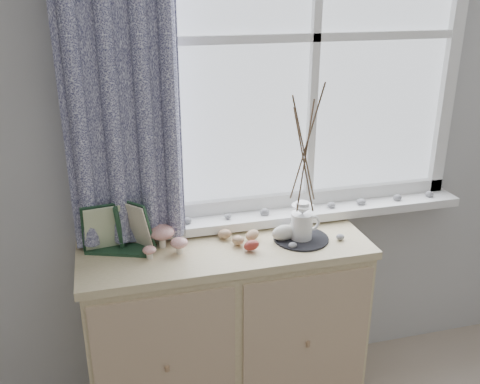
{
  "coord_description": "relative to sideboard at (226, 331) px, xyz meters",
  "views": [
    {
      "loc": [
        -0.6,
        -0.17,
        1.87
      ],
      "look_at": [
        -0.1,
        1.7,
        1.1
      ],
      "focal_mm": 40.0,
      "sensor_mm": 36.0,
      "label": 1
    }
  ],
  "objects": [
    {
      "name": "sideboard",
      "position": [
        0.0,
        0.0,
        0.0
      ],
      "size": [
        1.2,
        0.45,
        0.85
      ],
      "color": "beige",
      "rests_on": "ground"
    },
    {
      "name": "botanical_book",
      "position": [
        -0.42,
        0.03,
        0.53
      ],
      "size": [
        0.34,
        0.23,
        0.22
      ],
      "primitive_type": null,
      "rotation": [
        0.0,
        0.0,
        -0.36
      ],
      "color": "#1E3E27",
      "rests_on": "sideboard"
    },
    {
      "name": "toadstool_cluster",
      "position": [
        -0.25,
        0.03,
        0.48
      ],
      "size": [
        0.18,
        0.16,
        0.1
      ],
      "color": "white",
      "rests_on": "sideboard"
    },
    {
      "name": "wooden_eggs",
      "position": [
        0.07,
        -0.0,
        0.45
      ],
      "size": [
        0.16,
        0.17,
        0.06
      ],
      "color": "tan",
      "rests_on": "sideboard"
    },
    {
      "name": "songbird_figurine",
      "position": [
        0.25,
        -0.01,
        0.46
      ],
      "size": [
        0.15,
        0.09,
        0.08
      ],
      "primitive_type": null,
      "rotation": [
        0.0,
        0.0,
        0.13
      ],
      "color": "beige",
      "rests_on": "sideboard"
    },
    {
      "name": "crocheted_doily",
      "position": [
        0.32,
        -0.03,
        0.43
      ],
      "size": [
        0.23,
        0.23,
        0.01
      ],
      "primitive_type": "cylinder",
      "color": "black",
      "rests_on": "sideboard"
    },
    {
      "name": "twig_pitcher",
      "position": [
        0.32,
        -0.03,
        0.82
      ],
      "size": [
        0.29,
        0.29,
        0.69
      ],
      "rotation": [
        0.0,
        0.0,
        0.23
      ],
      "color": "white",
      "rests_on": "crocheted_doily"
    },
    {
      "name": "sideboard_pebbles",
      "position": [
        0.35,
        -0.03,
        0.44
      ],
      "size": [
        0.26,
        0.19,
        0.02
      ],
      "color": "#99999C",
      "rests_on": "sideboard"
    }
  ]
}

